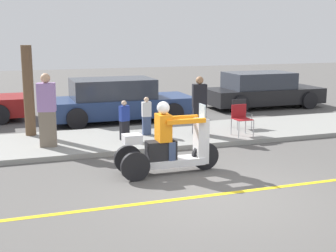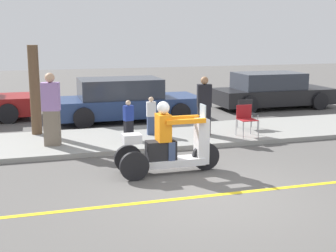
% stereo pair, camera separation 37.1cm
% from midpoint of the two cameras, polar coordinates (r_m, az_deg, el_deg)
% --- Properties ---
extents(ground_plane, '(60.00, 60.00, 0.00)m').
position_cam_midpoint_polar(ground_plane, '(8.50, 7.01, -8.38)').
color(ground_plane, '#565451').
extents(lane_stripe, '(24.00, 0.12, 0.01)m').
position_cam_midpoint_polar(lane_stripe, '(8.35, 4.34, -8.68)').
color(lane_stripe, gold).
rests_on(lane_stripe, ground).
extents(sidewalk_strip, '(28.00, 2.80, 0.12)m').
position_cam_midpoint_polar(sidewalk_strip, '(12.66, -1.36, -1.40)').
color(sidewalk_strip, gray).
rests_on(sidewalk_strip, ground).
extents(motorcycle_trike, '(2.19, 0.68, 1.50)m').
position_cam_midpoint_polar(motorcycle_trike, '(9.56, 1.12, -2.63)').
color(motorcycle_trike, black).
rests_on(motorcycle_trike, ground).
extents(spectator_with_child, '(0.28, 0.22, 1.03)m').
position_cam_midpoint_polar(spectator_with_child, '(12.08, -3.97, 0.65)').
color(spectator_with_child, black).
rests_on(spectator_with_child, sidewalk_strip).
extents(spectator_end_of_line, '(0.26, 0.17, 1.03)m').
position_cam_midpoint_polar(spectator_end_of_line, '(12.65, -1.22, 1.17)').
color(spectator_end_of_line, '#38476B').
rests_on(spectator_end_of_line, sidewalk_strip).
extents(spectator_mid_group, '(0.41, 0.30, 1.58)m').
position_cam_midpoint_polar(spectator_mid_group, '(12.64, 5.26, 2.33)').
color(spectator_mid_group, black).
rests_on(spectator_mid_group, sidewalk_strip).
extents(spectator_near_curb, '(0.47, 0.35, 1.78)m').
position_cam_midpoint_polar(spectator_near_curb, '(11.68, -13.16, 1.82)').
color(spectator_near_curb, '#726656').
rests_on(spectator_near_curb, sidewalk_strip).
extents(folding_chair_curbside, '(0.47, 0.47, 0.82)m').
position_cam_midpoint_polar(folding_chair_curbside, '(12.72, 10.30, 1.08)').
color(folding_chair_curbside, '#A5A8AD').
rests_on(folding_chair_curbside, sidewalk_strip).
extents(folding_chair_set_back, '(0.50, 0.50, 0.82)m').
position_cam_midpoint_polar(folding_chair_set_back, '(13.71, 10.32, 1.82)').
color(folding_chair_set_back, '#A5A8AD').
rests_on(folding_chair_set_back, sidewalk_strip).
extents(parked_car_lot_far, '(4.73, 2.07, 1.39)m').
position_cam_midpoint_polar(parked_car_lot_far, '(15.37, -4.61, 3.12)').
color(parked_car_lot_far, navy).
rests_on(parked_car_lot_far, ground).
extents(parked_car_lot_right, '(4.48, 2.02, 1.35)m').
position_cam_midpoint_polar(parked_car_lot_right, '(18.36, 13.07, 4.17)').
color(parked_car_lot_right, black).
rests_on(parked_car_lot_right, ground).
extents(tree_trunk, '(0.28, 0.28, 2.41)m').
position_cam_midpoint_polar(tree_trunk, '(13.07, -15.15, 4.23)').
color(tree_trunk, brown).
rests_on(tree_trunk, sidewalk_strip).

